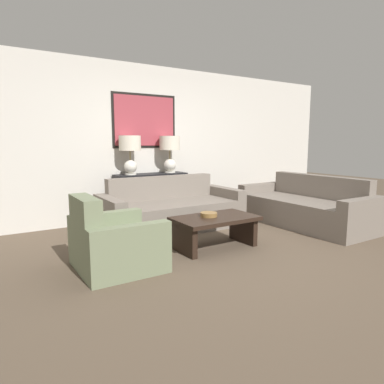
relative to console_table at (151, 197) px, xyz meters
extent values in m
plane|color=brown|center=(0.00, -2.16, -0.40)|extent=(20.00, 20.00, 0.00)
cube|color=beige|center=(0.00, 0.27, 0.92)|extent=(8.57, 0.10, 2.65)
cube|color=black|center=(0.00, 0.21, 1.30)|extent=(1.18, 0.01, 0.92)
cube|color=#9E3842|center=(0.00, 0.21, 1.30)|extent=(1.10, 0.02, 0.84)
cube|color=black|center=(0.00, 0.00, 0.00)|extent=(1.25, 0.38, 0.80)
cylinder|color=silver|center=(-0.37, 0.00, 0.41)|extent=(0.18, 0.18, 0.02)
sphere|color=silver|center=(-0.37, 0.00, 0.54)|extent=(0.22, 0.22, 0.22)
cylinder|color=#8C7A51|center=(-0.37, 0.00, 0.72)|extent=(0.02, 0.02, 0.15)
cylinder|color=beige|center=(-0.37, 0.00, 0.92)|extent=(0.36, 0.36, 0.24)
cylinder|color=silver|center=(0.37, 0.00, 0.41)|extent=(0.18, 0.18, 0.02)
sphere|color=silver|center=(0.37, 0.00, 0.54)|extent=(0.22, 0.22, 0.22)
cylinder|color=#8C7A51|center=(0.37, 0.00, 0.72)|extent=(0.02, 0.02, 0.15)
cylinder|color=beige|center=(0.37, 0.00, 0.92)|extent=(0.36, 0.36, 0.24)
cube|color=slate|center=(0.00, -0.85, -0.19)|extent=(1.82, 0.76, 0.43)
cube|color=slate|center=(0.00, -0.38, -0.01)|extent=(1.82, 0.18, 0.79)
cube|color=slate|center=(-1.00, -0.76, -0.11)|extent=(0.18, 0.94, 0.58)
cube|color=slate|center=(1.00, -0.76, -0.11)|extent=(0.18, 0.94, 0.58)
cube|color=slate|center=(1.83, -1.67, -0.19)|extent=(0.76, 1.82, 0.43)
cube|color=slate|center=(2.30, -1.67, -0.01)|extent=(0.18, 1.82, 0.79)
cube|color=slate|center=(1.92, -0.67, -0.11)|extent=(0.94, 0.18, 0.58)
cube|color=slate|center=(1.92, -2.67, -0.11)|extent=(0.94, 0.18, 0.58)
cube|color=black|center=(-0.01, -1.88, -0.02)|extent=(1.06, 0.62, 0.05)
cube|color=black|center=(-0.47, -1.88, -0.23)|extent=(0.07, 0.50, 0.35)
cube|color=black|center=(0.46, -1.88, -0.23)|extent=(0.07, 0.50, 0.35)
cylinder|color=olive|center=(-0.07, -1.83, 0.03)|extent=(0.21, 0.21, 0.05)
cube|color=#707A5B|center=(-1.21, -1.90, -0.21)|extent=(0.66, 0.60, 0.38)
cube|color=#707A5B|center=(-1.63, -1.90, 0.00)|extent=(0.18, 0.60, 0.80)
cube|color=#707A5B|center=(-1.30, -2.27, -0.13)|extent=(0.84, 0.14, 0.54)
cube|color=#707A5B|center=(-1.30, -1.53, -0.13)|extent=(0.84, 0.14, 0.54)
camera|label=1|loc=(-2.52, -5.32, 0.94)|focal=32.00mm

